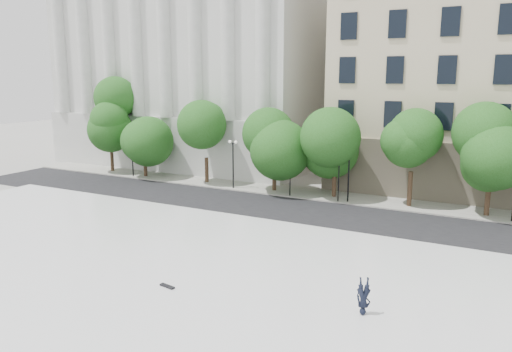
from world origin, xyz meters
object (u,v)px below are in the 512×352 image
(traffic_light_east, at_px, (339,159))
(person_lying, at_px, (363,309))
(traffic_light_west, at_px, (290,154))
(skateboard, at_px, (167,286))

(traffic_light_east, distance_m, person_lying, 20.69)
(traffic_light_west, distance_m, traffic_light_east, 4.31)
(person_lying, bearing_deg, traffic_light_east, 91.63)
(traffic_light_east, height_order, skateboard, traffic_light_east)
(traffic_light_east, xyz_separation_m, person_lying, (7.42, -19.08, -2.94))
(person_lying, distance_m, skateboard, 9.13)
(skateboard, bearing_deg, traffic_light_west, 107.46)
(traffic_light_west, height_order, traffic_light_east, traffic_light_west)
(traffic_light_west, relative_size, skateboard, 5.01)
(traffic_light_west, bearing_deg, traffic_light_east, 0.00)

